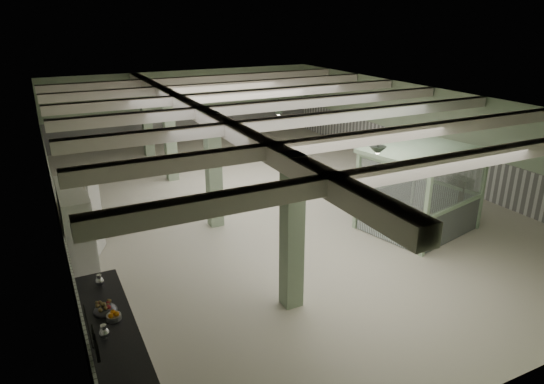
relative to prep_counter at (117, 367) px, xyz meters
name	(u,v)px	position (x,y,z in m)	size (l,w,h in m)	color
floor	(272,201)	(6.54, 7.00, -0.46)	(20.00, 20.00, 0.00)	beige
ceiling	(272,100)	(6.54, 7.00, 3.14)	(14.00, 20.00, 0.02)	beige
wall_back	(186,106)	(6.54, 17.00, 1.34)	(14.00, 0.02, 3.60)	#96AA88
wall_front	(532,294)	(6.54, -3.00, 1.34)	(14.00, 0.02, 3.60)	#96AA88
wall_left	(52,182)	(-0.46, 7.00, 1.34)	(0.02, 20.00, 3.60)	#96AA88
wall_right	(427,132)	(13.54, 7.00, 1.34)	(0.02, 20.00, 3.60)	#96AA88
wainscot_left	(59,216)	(-0.43, 7.00, 0.29)	(0.05, 19.90, 1.50)	silver
wainscot_right	(423,157)	(13.52, 7.00, 0.29)	(0.05, 19.90, 1.50)	silver
wainscot_back	(188,126)	(6.54, 16.97, 0.29)	(13.90, 0.05, 1.50)	silver
girder	(200,114)	(4.04, 7.00, 2.92)	(0.45, 19.90, 0.40)	silver
beam_a	(437,165)	(6.54, -0.50, 2.96)	(13.90, 0.35, 0.32)	silver
beam_b	(362,139)	(6.54, 2.00, 2.96)	(13.90, 0.35, 0.32)	silver
beam_c	(310,120)	(6.54, 4.50, 2.96)	(13.90, 0.35, 0.32)	silver
beam_d	(272,106)	(6.54, 7.00, 2.96)	(13.90, 0.35, 0.32)	silver
beam_e	(243,95)	(6.54, 9.50, 2.96)	(13.90, 0.35, 0.32)	silver
beam_f	(219,87)	(6.54, 12.00, 2.96)	(13.90, 0.35, 0.32)	silver
beam_g	(200,80)	(6.54, 14.50, 2.96)	(13.90, 0.35, 0.32)	silver
column_a	(292,233)	(4.04, 1.00, 1.34)	(0.42, 0.42, 3.60)	#8DA383
column_b	(214,171)	(4.04, 6.00, 1.34)	(0.42, 0.42, 3.60)	#8DA383
column_c	(170,136)	(4.04, 11.00, 1.34)	(0.42, 0.42, 3.60)	#8DA383
column_d	(147,117)	(4.04, 15.00, 1.34)	(0.42, 0.42, 3.60)	#8DA383
hook_rail	(88,325)	(-0.39, -0.60, 1.39)	(0.02, 0.02, 1.20)	black
pendant_front	(378,151)	(7.04, 2.00, 2.59)	(0.44, 0.44, 0.22)	#2B3A2C
pendant_mid	(279,113)	(7.04, 7.50, 2.59)	(0.44, 0.44, 0.22)	#2B3A2C
pendant_back	(226,93)	(7.04, 12.50, 2.59)	(0.44, 0.44, 0.22)	#2B3A2C
prep_counter	(117,367)	(0.00, 0.00, 0.00)	(0.96, 5.52, 0.91)	silver
pitcher_near	(104,332)	(-0.11, 0.30, 0.58)	(0.19, 0.21, 0.27)	silver
pitcher_far	(100,280)	(0.07, 2.18, 0.57)	(0.18, 0.20, 0.26)	silver
veg_colander	(105,308)	(0.02, 1.13, 0.54)	(0.46, 0.46, 0.21)	#3E3D42
orange_bowl	(114,317)	(0.13, 0.80, 0.49)	(0.28, 0.28, 0.10)	#B2B2B7
skillet_near	(97,351)	(-0.34, -1.00, 1.17)	(0.33, 0.33, 0.04)	black
skillet_far	(94,337)	(-0.34, -0.63, 1.17)	(0.25, 0.25, 0.03)	black
walkin_cooler	(77,229)	(-0.08, 4.93, 0.67)	(0.97, 2.46, 2.26)	silver
guard_booth	(421,175)	(9.55, 2.96, 1.27)	(3.69, 3.32, 2.55)	#A4C49C
filing_cabinet	(459,198)	(11.27, 2.94, 0.23)	(0.45, 0.64, 1.39)	#5E5F4F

